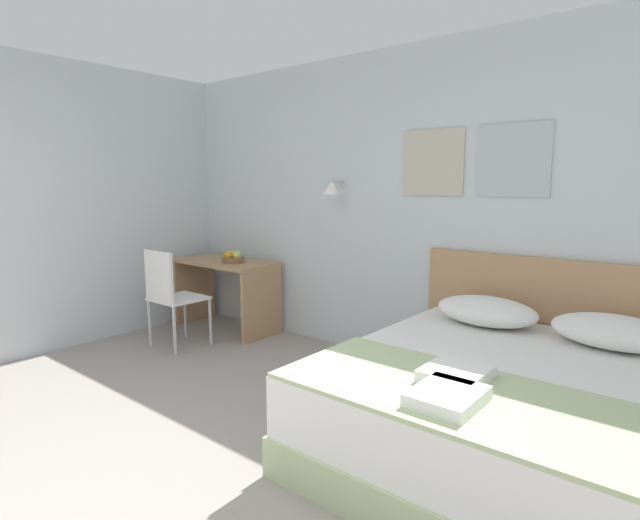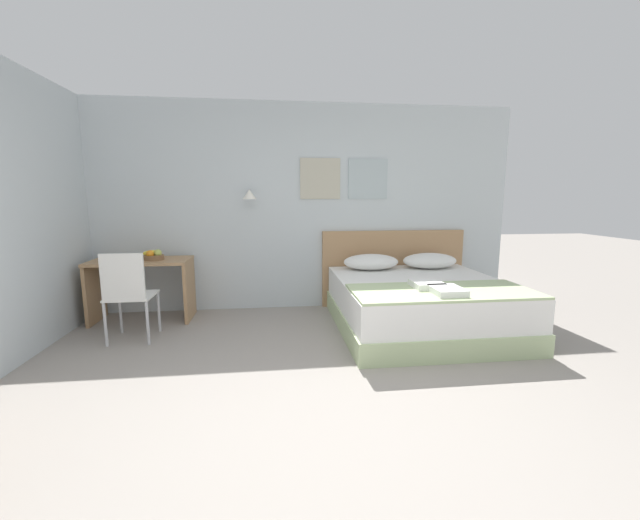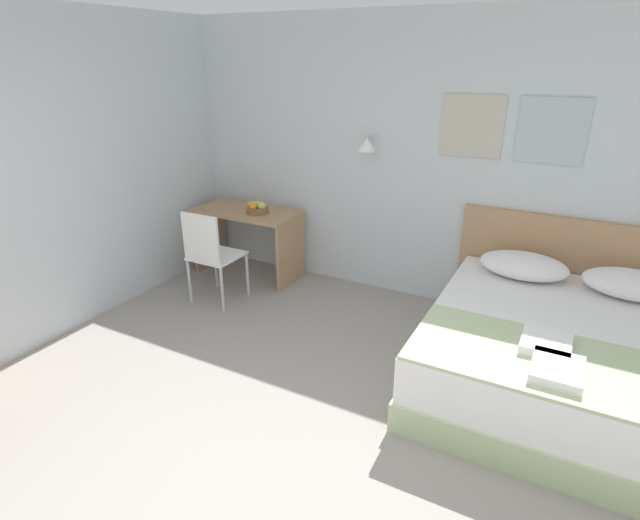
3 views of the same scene
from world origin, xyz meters
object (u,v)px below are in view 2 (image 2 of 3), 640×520
object	(u,v)px
bed	(420,304)
headboard	(393,268)
desk	(142,278)
fruit_bowl	(154,256)
desk_chair	(128,290)
pillow_right	(430,261)
folded_towel_near_foot	(427,284)
throw_blanket	(443,291)
folded_towel_mid_bed	(447,290)
pillow_left	(371,262)

from	to	relation	value
bed	headboard	xyz separation A→B (m)	(-0.00, 1.01, 0.24)
desk	fruit_bowl	xyz separation A→B (m)	(0.16, -0.03, 0.28)
desk_chair	bed	bearing A→B (deg)	1.06
desk	pillow_right	bearing A→B (deg)	0.10
folded_towel_near_foot	desk_chair	distance (m)	3.01
pillow_right	fruit_bowl	xyz separation A→B (m)	(-3.41, -0.03, 0.14)
headboard	pillow_right	bearing A→B (deg)	-38.05
folded_towel_near_foot	throw_blanket	bearing A→B (deg)	-52.58
pillow_right	folded_towel_mid_bed	size ratio (longest dim) A/B	2.05
pillow_right	desk_chair	size ratio (longest dim) A/B	0.75
throw_blanket	folded_towel_near_foot	world-z (taller)	folded_towel_near_foot
folded_towel_mid_bed	bed	bearing A→B (deg)	88.31
folded_towel_near_foot	pillow_right	bearing A→B (deg)	66.37
folded_towel_mid_bed	fruit_bowl	distance (m)	3.31
bed	headboard	world-z (taller)	headboard
bed	desk_chair	distance (m)	3.10
pillow_left	folded_towel_near_foot	size ratio (longest dim) A/B	2.19
bed	folded_towel_mid_bed	bearing A→B (deg)	-91.69
bed	folded_towel_near_foot	xyz separation A→B (m)	(-0.10, -0.43, 0.33)
bed	desk	size ratio (longest dim) A/B	1.74
throw_blanket	folded_towel_mid_bed	xyz separation A→B (m)	(-0.02, -0.14, 0.04)
headboard	desk	bearing A→B (deg)	-174.42
folded_towel_mid_bed	desk_chair	bearing A→B (deg)	168.11
pillow_left	bed	bearing A→B (deg)	-60.92
desk	desk_chair	size ratio (longest dim) A/B	1.21
headboard	fruit_bowl	bearing A→B (deg)	-173.59
desk	desk_chair	bearing A→B (deg)	-82.65
headboard	folded_towel_mid_bed	size ratio (longest dim) A/B	5.71
throw_blanket	desk_chair	size ratio (longest dim) A/B	1.90
bed	folded_towel_near_foot	distance (m)	0.55
pillow_right	folded_towel_near_foot	bearing A→B (deg)	-113.63
bed	fruit_bowl	bearing A→B (deg)	167.57
folded_towel_mid_bed	desk_chair	xyz separation A→B (m)	(-3.07, 0.65, -0.06)
folded_towel_near_foot	fruit_bowl	size ratio (longest dim) A/B	1.29
throw_blanket	desk_chair	xyz separation A→B (m)	(-3.09, 0.51, -0.02)
bed	pillow_left	size ratio (longest dim) A/B	2.79
desk_chair	folded_towel_near_foot	bearing A→B (deg)	-7.11
pillow_left	fruit_bowl	xyz separation A→B (m)	(-2.63, -0.03, 0.14)
fruit_bowl	throw_blanket	bearing A→B (deg)	-22.17
folded_towel_mid_bed	pillow_right	bearing A→B (deg)	73.69
bed	pillow_left	bearing A→B (deg)	119.08
desk	fruit_bowl	size ratio (longest dim) A/B	4.51
desk	pillow_left	bearing A→B (deg)	0.12
folded_towel_near_foot	bed	bearing A→B (deg)	76.30
folded_towel_near_foot	desk_chair	xyz separation A→B (m)	(-2.98, 0.37, -0.06)
throw_blanket	headboard	bearing A→B (deg)	90.00
throw_blanket	desk_chair	bearing A→B (deg)	170.64
headboard	folded_towel_near_foot	bearing A→B (deg)	-94.17
pillow_left	pillow_right	xyz separation A→B (m)	(0.78, 0.00, 0.00)
fruit_bowl	desk_chair	bearing A→B (deg)	-94.97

